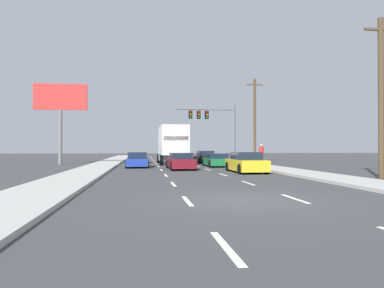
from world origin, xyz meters
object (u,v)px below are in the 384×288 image
Objects in this scene: car_maroon at (180,162)px; utility_pole_mid at (255,120)px; car_gray at (138,158)px; pedestrian_near_corner at (261,155)px; traffic_signal_mast at (209,119)px; car_yellow at (246,163)px; car_black at (205,157)px; car_green at (216,160)px; utility_pole_near at (381,96)px; car_blue at (138,160)px; roadside_billboard at (60,105)px; box_truck at (172,143)px.

car_maroon is 0.53× the size of utility_pole_mid.
car_gray is 2.43× the size of pedestrian_near_corner.
car_maroon is at bearing -107.83° from traffic_signal_mast.
pedestrian_near_corner reaches higher than car_yellow.
car_green is at bearing -92.42° from car_black.
car_blue is at bearing 133.61° from utility_pole_near.
car_blue is (0.05, -8.24, 0.02)m from car_gray.
traffic_signal_mast is at bearing 99.19° from utility_pole_near.
roadside_billboard is at bearing 138.50° from car_yellow.
box_truck is 11.24m from roadside_billboard.
car_maroon reaches higher than car_green.
car_black is at bearing 37.64° from box_truck.
car_blue reaches higher than car_gray.
car_black is at bearing 104.83° from utility_pole_near.
car_green is (3.46, 3.41, -0.06)m from car_maroon.
car_blue is 10.37m from car_black.
car_blue is 14.24m from utility_pole_mid.
car_maroon is at bearing -164.74° from pedestrian_near_corner.
car_maroon is 13.99m from utility_pole_near.
car_green is 0.53× the size of utility_pole_near.
car_black is at bearing 70.98° from car_maroon.
car_blue is 1.06× the size of car_black.
car_yellow is 19.96m from roadside_billboard.
car_green is 7.42m from car_yellow.
roadside_billboard reaches higher than car_yellow.
car_blue is at bearing 134.09° from car_yellow.
car_gray is 5.05m from box_truck.
traffic_signal_mast is at bearing 72.17° from car_maroon.
car_blue is at bearing -123.54° from traffic_signal_mast.
utility_pole_mid is 5.00× the size of pedestrian_near_corner.
roadside_billboard reaches higher than traffic_signal_mast.
utility_pole_near reaches higher than car_yellow.
car_black is at bearing 87.58° from car_green.
car_green is 14.91m from utility_pole_near.
utility_pole_mid reaches higher than car_blue.
roadside_billboard is at bearing 140.29° from car_maroon.
car_black is at bearing 47.50° from car_blue.
car_maroon is (-0.05, -8.09, -1.50)m from box_truck.
car_maroon is 5.57m from car_yellow.
car_green is 13.43m from traffic_signal_mast.
roadside_billboard is at bearing 159.03° from car_green.
car_black is 0.57× the size of roadside_billboard.
car_gray is 10.52m from traffic_signal_mast.
car_black reaches higher than car_gray.
utility_pole_near reaches higher than traffic_signal_mast.
pedestrian_near_corner is at bearing -8.01° from car_blue.
utility_pole_mid is (5.02, 13.65, 3.96)m from car_yellow.
car_gray is 0.59× the size of traffic_signal_mast.
pedestrian_near_corner is at bearing 15.26° from car_maroon.
car_blue is 2.61× the size of pedestrian_near_corner.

